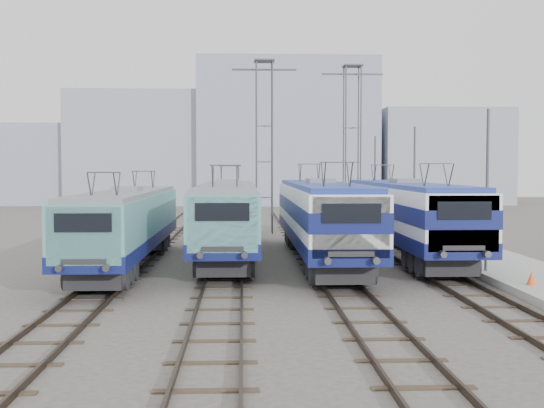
{
  "coord_description": "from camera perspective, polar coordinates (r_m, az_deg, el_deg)",
  "views": [
    {
      "loc": [
        -1.47,
        -25.72,
        4.56
      ],
      "look_at": [
        -0.09,
        7.0,
        2.84
      ],
      "focal_mm": 45.0,
      "sensor_mm": 36.0,
      "label": 1
    }
  ],
  "objects": [
    {
      "name": "ground",
      "position": [
        26.16,
        0.85,
        -7.03
      ],
      "size": [
        160.0,
        160.0,
        0.0
      ],
      "primitive_type": "plane",
      "color": "#514C47"
    },
    {
      "name": "platform",
      "position": [
        35.95,
        16.59,
        -4.16
      ],
      "size": [
        4.0,
        70.0,
        0.3
      ],
      "primitive_type": "cube",
      "color": "#9E9E99",
      "rests_on": "ground"
    },
    {
      "name": "locomotive_far_left",
      "position": [
        31.56,
        -12.04,
        -1.42
      ],
      "size": [
        2.73,
        17.26,
        3.25
      ],
      "color": "navy",
      "rests_on": "ground"
    },
    {
      "name": "locomotive_center_left",
      "position": [
        34.29,
        -3.71,
        -0.78
      ],
      "size": [
        2.92,
        18.44,
        3.47
      ],
      "color": "navy",
      "rests_on": "ground"
    },
    {
      "name": "locomotive_center_right",
      "position": [
        32.81,
        4.1,
        -0.76
      ],
      "size": [
        2.99,
        18.89,
        3.55
      ],
      "color": "navy",
      "rests_on": "ground"
    },
    {
      "name": "locomotive_far_right",
      "position": [
        35.18,
        11.1,
        -0.59
      ],
      "size": [
        2.96,
        18.73,
        3.52
      ],
      "color": "navy",
      "rests_on": "ground"
    },
    {
      "name": "catenary_tower_west",
      "position": [
        47.79,
        -0.65,
        5.51
      ],
      "size": [
        4.5,
        1.2,
        12.0
      ],
      "color": "#3F4247",
      "rests_on": "ground"
    },
    {
      "name": "catenary_tower_east",
      "position": [
        50.4,
        6.72,
        5.36
      ],
      "size": [
        4.5,
        1.2,
        12.0
      ],
      "color": "#3F4247",
      "rests_on": "ground"
    },
    {
      "name": "mast_front",
      "position": [
        29.51,
        17.54,
        0.81
      ],
      "size": [
        0.12,
        0.12,
        7.0
      ],
      "primitive_type": "cylinder",
      "color": "#3F4247",
      "rests_on": "ground"
    },
    {
      "name": "mast_mid",
      "position": [
        40.99,
        11.81,
        1.47
      ],
      "size": [
        0.12,
        0.12,
        7.0
      ],
      "primitive_type": "cylinder",
      "color": "#3F4247",
      "rests_on": "ground"
    },
    {
      "name": "mast_rear",
      "position": [
        52.7,
        8.61,
        1.83
      ],
      "size": [
        0.12,
        0.12,
        7.0
      ],
      "primitive_type": "cylinder",
      "color": "#3F4247",
      "rests_on": "ground"
    },
    {
      "name": "safety_cone",
      "position": [
        26.72,
        20.88,
        -5.82
      ],
      "size": [
        0.35,
        0.35,
        0.5
      ],
      "primitive_type": "cone",
      "color": "#F2551E",
      "rests_on": "platform"
    },
    {
      "name": "building_west",
      "position": [
        88.64,
        -10.58,
        4.55
      ],
      "size": [
        18.0,
        12.0,
        14.0
      ],
      "primitive_type": "cube",
      "color": "#949AA6",
      "rests_on": "ground"
    },
    {
      "name": "building_center",
      "position": [
        88.0,
        1.16,
        5.91
      ],
      "size": [
        22.0,
        14.0,
        18.0
      ],
      "primitive_type": "cube",
      "color": "#8C94AD",
      "rests_on": "ground"
    },
    {
      "name": "building_east",
      "position": [
        91.35,
        13.8,
        3.84
      ],
      "size": [
        16.0,
        12.0,
        12.0
      ],
      "primitive_type": "cube",
      "color": "#949AA6",
      "rests_on": "ground"
    },
    {
      "name": "building_far_west",
      "position": [
        92.24,
        -20.47,
        3.1
      ],
      "size": [
        14.0,
        10.0,
        10.0
      ],
      "primitive_type": "cube",
      "color": "#8C94AD",
      "rests_on": "ground"
    }
  ]
}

